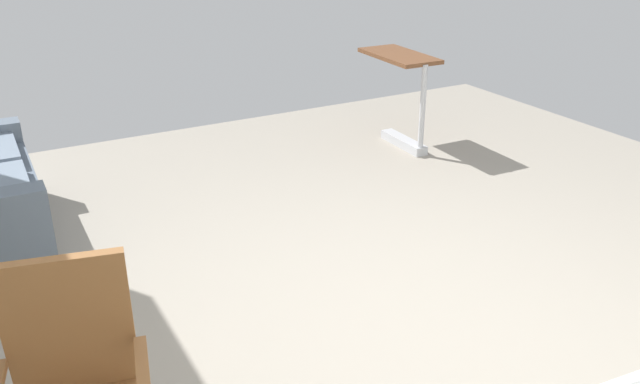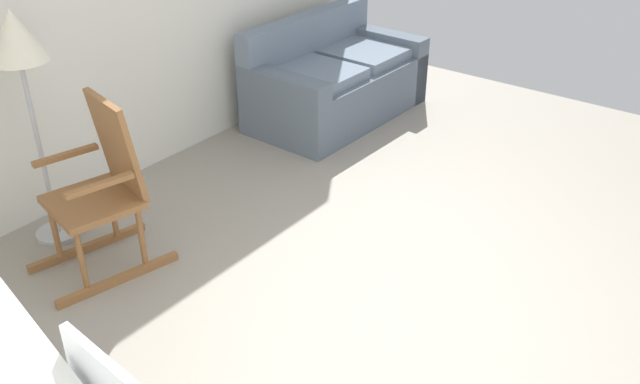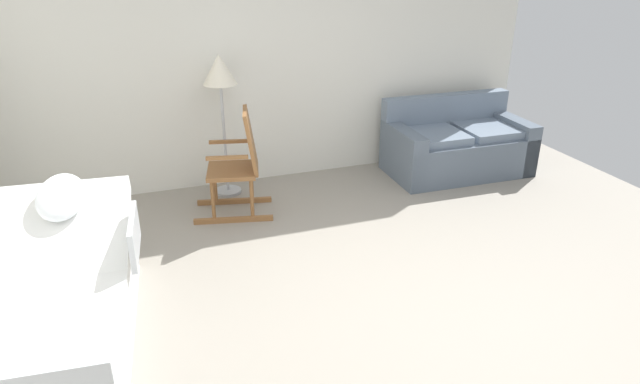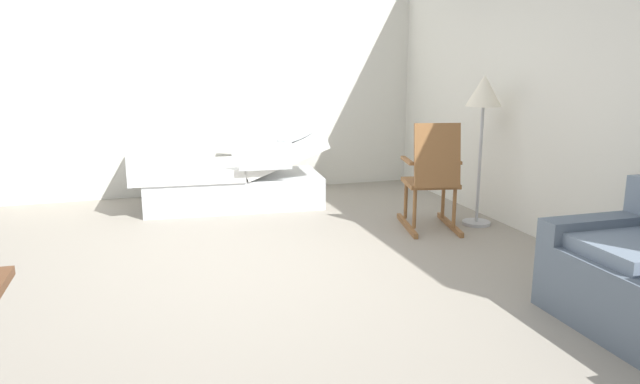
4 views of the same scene
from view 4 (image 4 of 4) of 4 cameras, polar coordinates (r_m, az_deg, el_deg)
ground_plane at (r=4.75m, az=-5.24°, el=-7.43°), size 7.29×7.29×0.00m
back_wall at (r=5.64m, az=21.92°, el=8.95°), size 6.03×0.10×2.70m
side_wall at (r=7.39m, az=-10.53°, el=10.32°), size 0.10×5.37×2.70m
hospital_bed at (r=6.74m, az=-8.33°, el=1.16°), size 1.15×2.18×0.94m
rocking_chair at (r=5.78m, az=10.74°, el=1.24°), size 0.85×0.63×1.05m
floor_lamp at (r=5.98m, az=15.41°, el=8.41°), size 0.34×0.34×1.48m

